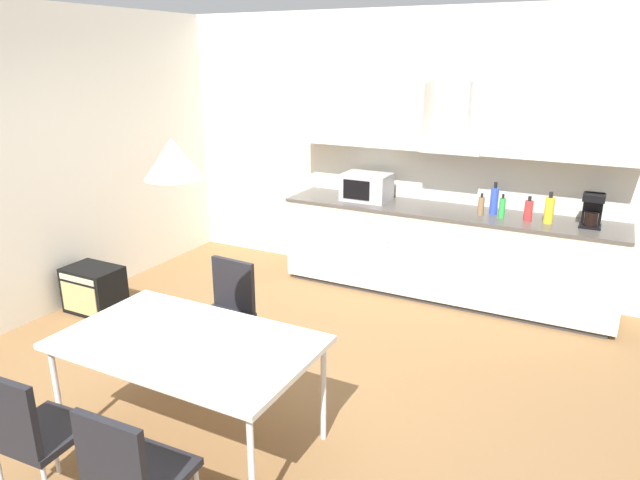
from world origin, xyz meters
TOP-DOWN VIEW (x-y plane):
  - ground_plane at (0.00, 0.00)m, footprint 7.30×7.58m
  - wall_back at (0.00, 2.58)m, footprint 5.84×0.10m
  - wall_left at (-2.48, 0.00)m, footprint 0.10×6.06m
  - kitchen_counter at (0.75, 2.21)m, footprint 3.28×0.67m
  - backsplash_tile at (0.75, 2.51)m, footprint 3.26×0.02m
  - upper_wall_cabinets at (0.75, 2.36)m, footprint 3.26×0.40m
  - microwave at (-0.10, 2.20)m, footprint 0.48×0.35m
  - coffee_maker at (2.04, 2.23)m, footprint 0.18×0.19m
  - bottle_green at (1.29, 2.15)m, footprint 0.06×0.06m
  - bottle_blue at (1.19, 2.25)m, footprint 0.08×0.08m
  - bottle_brown at (1.09, 2.17)m, footprint 0.06×0.06m
  - bottle_red at (1.52, 2.15)m, footprint 0.08×0.08m
  - bottle_yellow at (1.69, 2.16)m, footprint 0.08×0.08m
  - dining_table at (0.02, -0.81)m, footprint 1.55×0.92m
  - chair_near_right at (0.37, -1.65)m, footprint 0.42×0.42m
  - chair_near_left at (-0.33, -1.65)m, footprint 0.42×0.42m
  - chair_far_left at (-0.33, 0.03)m, footprint 0.42×0.42m
  - guitar_amp at (-2.08, 0.30)m, footprint 0.52×0.37m
  - pendant_lamp at (0.02, -0.81)m, footprint 0.32×0.32m

SIDE VIEW (x-z plane):
  - ground_plane at x=0.00m, z-range -0.02..0.00m
  - guitar_amp at x=-2.08m, z-range 0.00..0.44m
  - kitchen_counter at x=0.75m, z-range 0.00..0.91m
  - chair_near_right at x=0.37m, z-range 0.10..0.97m
  - chair_near_left at x=-0.33m, z-range 0.10..0.97m
  - chair_far_left at x=-0.33m, z-range 0.10..0.97m
  - dining_table at x=0.02m, z-range 0.32..1.04m
  - bottle_brown at x=1.09m, z-range 0.89..1.10m
  - bottle_green at x=1.29m, z-range 0.89..1.11m
  - bottle_red at x=1.52m, z-range 0.88..1.12m
  - bottle_yellow at x=1.69m, z-range 0.88..1.17m
  - bottle_blue at x=1.19m, z-range 0.88..1.19m
  - microwave at x=-0.10m, z-range 0.90..1.18m
  - coffee_maker at x=2.04m, z-range 0.90..1.20m
  - backsplash_tile at x=0.75m, z-range 0.90..1.42m
  - wall_back at x=0.00m, z-range 0.00..2.80m
  - wall_left at x=-2.48m, z-range 0.00..2.80m
  - upper_wall_cabinets at x=0.75m, z-range 1.45..2.10m
  - pendant_lamp at x=0.02m, z-range 1.70..1.92m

